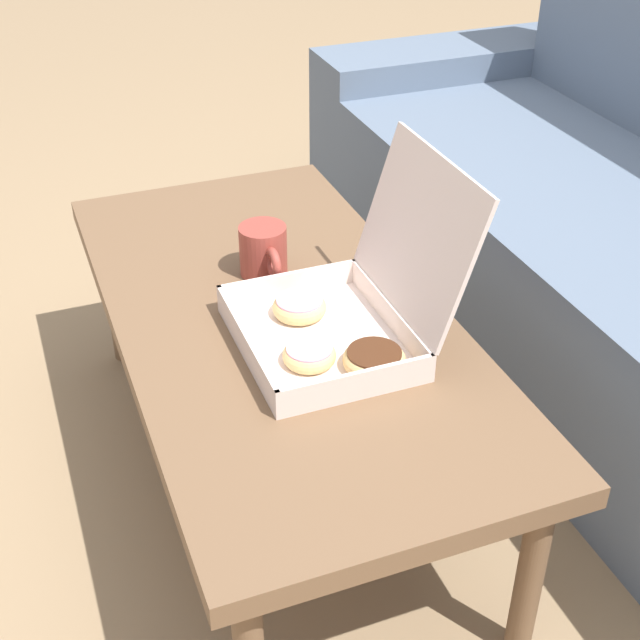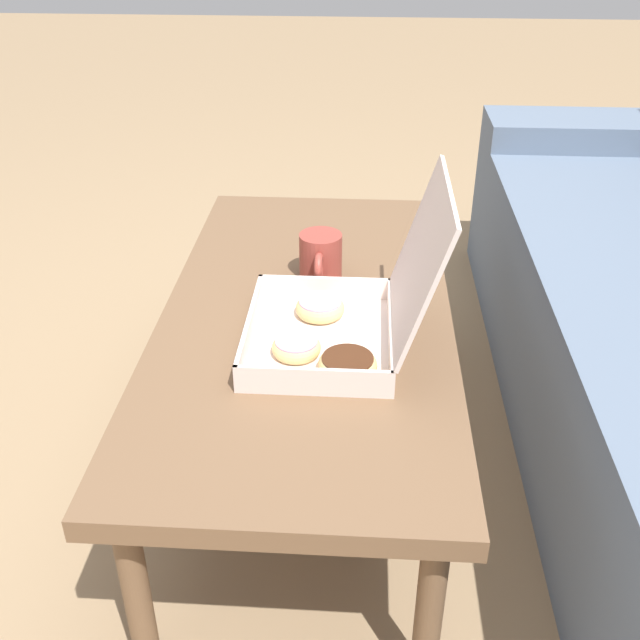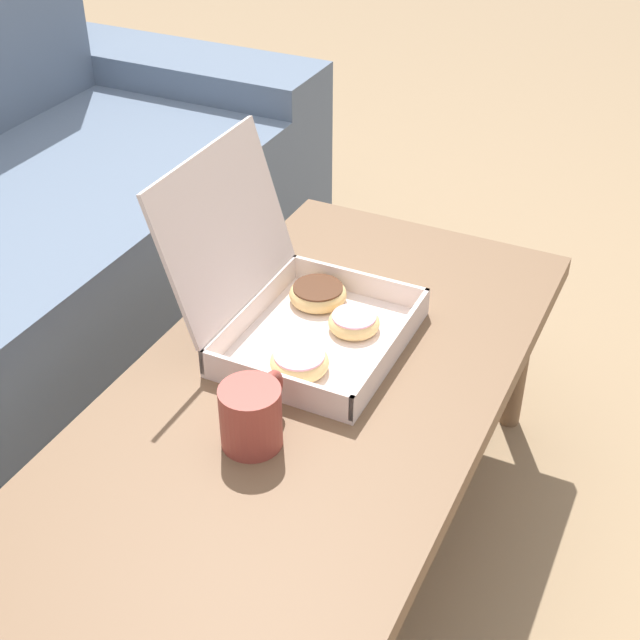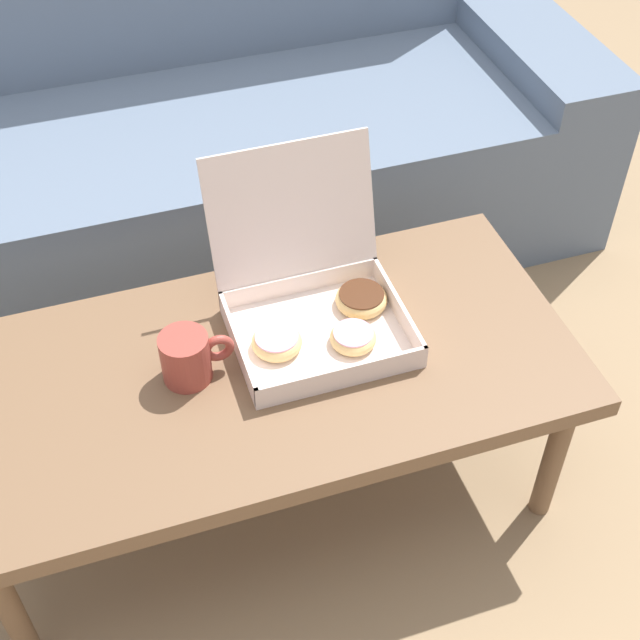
# 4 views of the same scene
# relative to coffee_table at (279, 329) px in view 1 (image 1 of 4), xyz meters

# --- Properties ---
(ground_plane) EXTENTS (12.00, 12.00, 0.00)m
(ground_plane) POSITION_rel_coffee_table_xyz_m (0.00, 0.13, -0.36)
(ground_plane) COLOR #937756
(coffee_table) EXTENTS (1.19, 0.58, 0.40)m
(coffee_table) POSITION_rel_coffee_table_xyz_m (0.00, 0.00, 0.00)
(coffee_table) COLOR brown
(coffee_table) RESTS_ON ground_plane
(pastry_box) EXTENTS (0.33, 0.35, 0.31)m
(pastry_box) POSITION_rel_coffee_table_xyz_m (0.13, 0.08, 0.10)
(pastry_box) COLOR silver
(pastry_box) RESTS_ON coffee_table
(coffee_mug) EXTENTS (0.14, 0.09, 0.10)m
(coffee_mug) POSITION_rel_coffee_table_xyz_m (-0.14, 0.02, 0.09)
(coffee_mug) COLOR #993D33
(coffee_mug) RESTS_ON coffee_table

